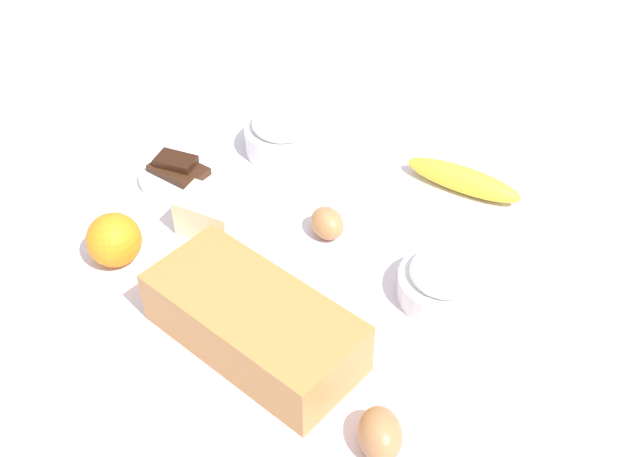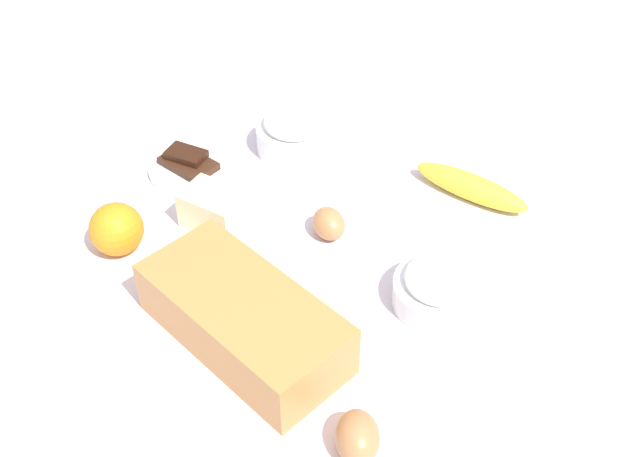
{
  "view_description": "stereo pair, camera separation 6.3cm",
  "coord_description": "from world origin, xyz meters",
  "views": [
    {
      "loc": [
        -0.46,
        0.67,
        0.78
      ],
      "look_at": [
        0.0,
        0.0,
        0.04
      ],
      "focal_mm": 43.52,
      "sensor_mm": 36.0,
      "label": 1
    },
    {
      "loc": [
        -0.51,
        0.63,
        0.78
      ],
      "look_at": [
        0.0,
        0.0,
        0.04
      ],
      "focal_mm": 43.52,
      "sensor_mm": 36.0,
      "label": 2
    }
  ],
  "objects": [
    {
      "name": "banana",
      "position": [
        -0.11,
        -0.24,
        0.02
      ],
      "size": [
        0.19,
        0.06,
        0.04
      ],
      "primitive_type": "ellipsoid",
      "rotation": [
        0.0,
        0.0,
        0.07
      ],
      "color": "yellow",
      "rests_on": "ground_plane"
    },
    {
      "name": "ground_plane",
      "position": [
        0.0,
        0.0,
        -0.01
      ],
      "size": [
        2.4,
        2.4,
        0.02
      ],
      "primitive_type": "cube",
      "color": "silver"
    },
    {
      "name": "butter_block",
      "position": [
        0.16,
        0.06,
        0.03
      ],
      "size": [
        0.1,
        0.08,
        0.06
      ],
      "primitive_type": "cube",
      "rotation": [
        0.0,
        0.0,
        0.15
      ],
      "color": "#F4EDB2",
      "rests_on": "ground_plane"
    },
    {
      "name": "chocolate_plate",
      "position": [
        0.28,
        -0.01,
        0.01
      ],
      "size": [
        0.13,
        0.13,
        0.03
      ],
      "color": "white",
      "rests_on": "ground_plane"
    },
    {
      "name": "flour_bowl",
      "position": [
        0.19,
        -0.17,
        0.03
      ],
      "size": [
        0.13,
        0.13,
        0.07
      ],
      "color": "white",
      "rests_on": "ground_plane"
    },
    {
      "name": "egg_beside_bowl",
      "position": [
        -0.24,
        0.23,
        0.03
      ],
      "size": [
        0.08,
        0.08,
        0.05
      ],
      "primitive_type": "ellipsoid",
      "rotation": [
        0.0,
        1.57,
        2.27
      ],
      "color": "#A77044",
      "rests_on": "ground_plane"
    },
    {
      "name": "egg_near_butter",
      "position": [
        0.01,
        -0.03,
        0.02
      ],
      "size": [
        0.07,
        0.07,
        0.05
      ],
      "primitive_type": "ellipsoid",
      "rotation": [
        0.0,
        1.57,
        2.68
      ],
      "color": "#B07748",
      "rests_on": "ground_plane"
    },
    {
      "name": "orange_fruit",
      "position": [
        0.22,
        0.18,
        0.04
      ],
      "size": [
        0.08,
        0.08,
        0.08
      ],
      "primitive_type": "sphere",
      "color": "orange",
      "rests_on": "ground_plane"
    },
    {
      "name": "sugar_bowl",
      "position": [
        -0.19,
        -0.02,
        0.03
      ],
      "size": [
        0.13,
        0.13,
        0.06
      ],
      "color": "white",
      "rests_on": "ground_plane"
    },
    {
      "name": "loaf_pan",
      "position": [
        -0.03,
        0.19,
        0.04
      ],
      "size": [
        0.29,
        0.16,
        0.08
      ],
      "rotation": [
        0.0,
        0.0,
        -0.11
      ],
      "color": "#B77A3D",
      "rests_on": "ground_plane"
    }
  ]
}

